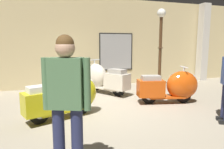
% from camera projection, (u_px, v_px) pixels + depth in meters
% --- Properties ---
extents(ground_plane, '(60.00, 60.00, 0.00)m').
position_uv_depth(ground_plane, '(116.00, 111.00, 5.15)').
color(ground_plane, gray).
extents(showroom_back_wall, '(18.00, 0.63, 3.41)m').
position_uv_depth(showroom_back_wall, '(92.00, 43.00, 8.18)').
color(showroom_back_wall, '#CCB784').
rests_on(showroom_back_wall, ground).
extents(scooter_0, '(1.77, 1.04, 1.05)m').
position_uv_depth(scooter_0, '(68.00, 96.00, 4.71)').
color(scooter_0, black).
rests_on(scooter_0, ground).
extents(scooter_1, '(1.41, 1.84, 1.12)m').
position_uv_depth(scooter_1, '(101.00, 78.00, 7.05)').
color(scooter_1, black).
rests_on(scooter_1, ground).
extents(scooter_2, '(1.76, 0.85, 1.04)m').
position_uv_depth(scooter_2, '(173.00, 87.00, 5.82)').
color(scooter_2, black).
rests_on(scooter_2, ground).
extents(lamppost, '(0.31, 0.31, 2.89)m').
position_uv_depth(lamppost, '(160.00, 43.00, 7.53)').
color(lamppost, '#472D19').
rests_on(lamppost, ground).
extents(visitor_1, '(0.56, 0.39, 1.77)m').
position_uv_depth(visitor_1, '(67.00, 96.00, 2.55)').
color(visitor_1, black).
rests_on(visitor_1, ground).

